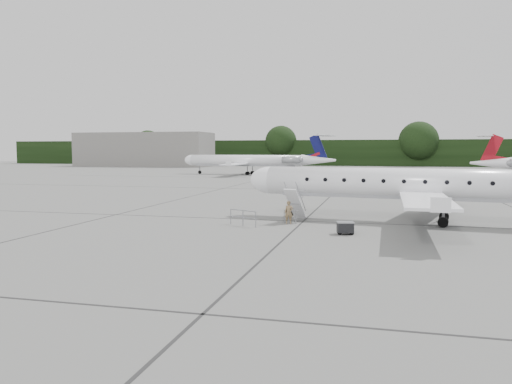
% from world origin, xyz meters
% --- Properties ---
extents(ground, '(320.00, 320.00, 0.00)m').
position_xyz_m(ground, '(0.00, 0.00, 0.00)').
color(ground, slate).
rests_on(ground, ground).
extents(treeline, '(260.00, 4.00, 8.00)m').
position_xyz_m(treeline, '(0.00, 130.00, 4.00)').
color(treeline, black).
rests_on(treeline, ground).
extents(terminal_building, '(40.00, 14.00, 10.00)m').
position_xyz_m(terminal_building, '(-70.00, 110.00, 5.00)').
color(terminal_building, slate).
rests_on(terminal_building, ground).
extents(main_regional_jet, '(30.93, 24.11, 7.29)m').
position_xyz_m(main_regional_jet, '(2.07, 7.01, 3.65)').
color(main_regional_jet, white).
rests_on(main_regional_jet, ground).
extents(airstair, '(1.18, 2.58, 2.28)m').
position_xyz_m(airstair, '(-6.65, 5.86, 1.14)').
color(airstair, white).
rests_on(airstair, ground).
extents(passenger, '(0.61, 0.45, 1.53)m').
position_xyz_m(passenger, '(-6.84, 4.48, 0.76)').
color(passenger, olive).
rests_on(passenger, ground).
extents(safety_railing, '(1.99, 1.08, 1.00)m').
position_xyz_m(safety_railing, '(-9.57, 2.99, 0.50)').
color(safety_railing, gray).
rests_on(safety_railing, ground).
extents(baggage_cart, '(1.05, 0.91, 0.80)m').
position_xyz_m(baggage_cart, '(-2.94, 1.27, 0.40)').
color(baggage_cart, black).
rests_on(baggage_cart, ground).
extents(bg_regional_left, '(31.73, 24.35, 7.78)m').
position_xyz_m(bg_regional_left, '(-27.05, 67.48, 3.89)').
color(bg_regional_left, white).
rests_on(bg_regional_left, ground).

